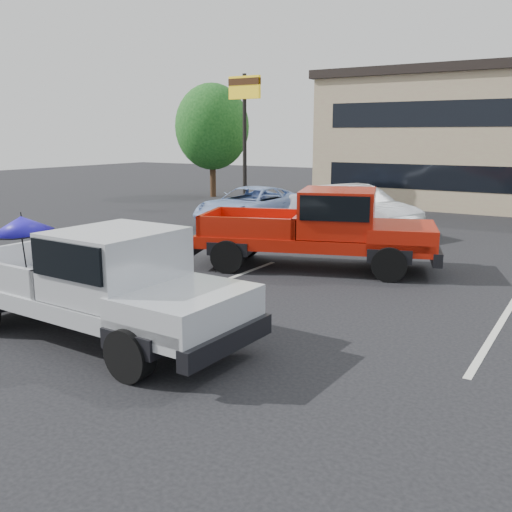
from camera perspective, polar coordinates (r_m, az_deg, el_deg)
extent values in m
plane|color=black|center=(9.99, 3.73, -7.47)|extent=(90.00, 90.00, 0.00)
cube|color=silver|center=(13.13, -3.76, -2.67)|extent=(0.12, 5.00, 0.01)
cube|color=silver|center=(10.94, 23.00, -6.66)|extent=(0.12, 5.00, 0.01)
cylinder|color=black|center=(26.56, -1.14, 11.33)|extent=(0.18, 0.18, 6.00)
cube|color=yellow|center=(26.64, -1.16, 16.50)|extent=(1.60, 0.18, 1.00)
cube|color=#381E0C|center=(26.66, -1.17, 17.03)|extent=(1.60, 0.22, 0.30)
cylinder|color=#332114|center=(31.37, -4.34, 8.14)|extent=(0.32, 0.32, 2.42)
ellipsoid|color=#134516|center=(31.30, -4.41, 12.76)|extent=(3.96, 3.96, 4.55)
cylinder|color=black|center=(11.87, -18.20, -2.98)|extent=(0.77, 0.31, 0.76)
cylinder|color=black|center=(8.11, -12.52, -9.61)|extent=(0.77, 0.31, 0.76)
cylinder|color=black|center=(9.39, -4.36, -6.33)|extent=(0.77, 0.31, 0.76)
cube|color=silver|center=(9.84, -15.82, -4.12)|extent=(5.46, 2.12, 0.28)
cube|color=silver|center=(8.41, -6.95, -5.01)|extent=(1.57, 1.97, 0.46)
cube|color=black|center=(8.08, -2.80, -8.48)|extent=(0.27, 1.97, 0.30)
cube|color=silver|center=(9.27, -13.84, -0.65)|extent=(1.72, 1.90, 1.05)
cube|color=black|center=(9.23, -13.90, 0.56)|extent=(1.57, 1.99, 0.55)
cube|color=black|center=(10.94, -20.79, -2.51)|extent=(2.37, 1.92, 0.10)
cube|color=silver|center=(11.38, -17.36, -0.18)|extent=(2.30, 0.19, 0.50)
cube|color=silver|center=(11.78, -24.03, -0.29)|extent=(0.17, 1.84, 0.50)
cube|color=silver|center=(10.01, -17.24, -1.80)|extent=(0.17, 1.84, 0.50)
ellipsoid|color=brown|center=(10.47, -19.17, -1.89)|extent=(0.47, 0.40, 0.30)
cylinder|color=brown|center=(10.24, -18.65, -2.38)|extent=(0.07, 0.07, 0.23)
cylinder|color=brown|center=(10.33, -17.99, -2.21)|extent=(0.07, 0.07, 0.23)
ellipsoid|color=brown|center=(10.30, -18.70, -0.99)|extent=(0.30, 0.27, 0.41)
cylinder|color=red|center=(10.26, -18.68, -0.28)|extent=(0.20, 0.20, 0.04)
sphere|color=brown|center=(10.19, -18.49, 0.20)|extent=(0.22, 0.22, 0.22)
cone|color=black|center=(10.09, -18.05, 0.01)|extent=(0.16, 0.11, 0.10)
cone|color=black|center=(10.14, -18.85, 0.79)|extent=(0.08, 0.08, 0.11)
cone|color=black|center=(10.21, -18.34, 0.89)|extent=(0.08, 0.08, 0.11)
cylinder|color=brown|center=(10.62, -19.69, -2.26)|extent=(0.27, 0.05, 0.09)
cylinder|color=black|center=(10.49, -22.14, 0.01)|extent=(0.02, 0.10, 1.05)
cone|color=#2115BE|center=(10.40, -22.37, 2.94)|extent=(1.10, 1.12, 0.36)
cylinder|color=black|center=(10.38, -22.44, 3.81)|extent=(0.02, 0.02, 0.10)
cylinder|color=black|center=(10.42, -22.32, 2.24)|extent=(1.10, 1.10, 0.09)
cylinder|color=black|center=(13.98, -2.85, -0.04)|extent=(0.87, 0.55, 0.82)
cylinder|color=black|center=(15.85, -0.93, 1.42)|extent=(0.87, 0.55, 0.82)
cylinder|color=black|center=(13.48, 13.16, -0.80)|extent=(0.87, 0.55, 0.82)
cylinder|color=black|center=(15.41, 13.16, 0.79)|extent=(0.87, 0.55, 0.82)
cube|color=#B6190A|center=(14.49, 5.78, 1.59)|extent=(6.14, 3.81, 0.30)
cube|color=#B6190A|center=(14.35, 14.33, 2.09)|extent=(2.19, 2.47, 0.49)
cube|color=black|center=(14.47, 17.43, 0.35)|extent=(0.88, 2.06, 0.32)
cube|color=black|center=(15.16, -5.37, 1.37)|extent=(0.86, 2.05, 0.30)
cube|color=#B6190A|center=(14.32, 8.19, 4.36)|extent=(2.31, 2.44, 1.13)
cube|color=black|center=(14.29, 8.21, 5.21)|extent=(2.19, 2.49, 0.59)
cube|color=black|center=(14.74, -0.23, 2.09)|extent=(2.97, 2.66, 0.11)
cube|color=#B6190A|center=(15.59, 0.55, 3.83)|extent=(2.37, 0.90, 0.54)
cube|color=#B6190A|center=(13.80, -1.10, 2.75)|extent=(2.37, 0.90, 0.54)
cube|color=#B6190A|center=(15.00, -4.63, 3.47)|extent=(0.74, 1.90, 0.54)
cube|color=#B6190A|center=(14.47, 4.33, 3.16)|extent=(0.74, 1.90, 0.54)
imported|color=silver|center=(19.88, 9.74, 4.61)|extent=(5.26, 3.50, 1.64)
imported|color=#97B2E2|center=(21.65, -0.55, 5.06)|extent=(2.53, 5.13, 1.40)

